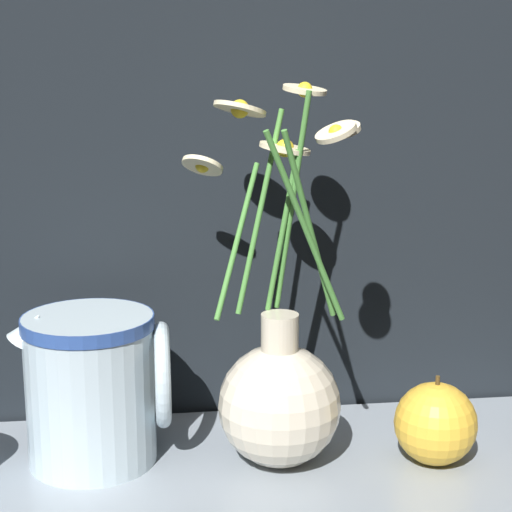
# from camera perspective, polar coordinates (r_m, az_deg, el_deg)

# --- Properties ---
(ground_plane) EXTENTS (6.00, 6.00, 0.00)m
(ground_plane) POSITION_cam_1_polar(r_m,az_deg,el_deg) (0.79, -0.79, -15.35)
(ground_plane) COLOR black
(shelf) EXTENTS (0.78, 0.30, 0.01)m
(shelf) POSITION_cam_1_polar(r_m,az_deg,el_deg) (0.79, -0.80, -14.96)
(shelf) COLOR gray
(shelf) RESTS_ON ground_plane
(vase_with_flowers) EXTENTS (0.15, 0.17, 0.34)m
(vase_with_flowers) POSITION_cam_1_polar(r_m,az_deg,el_deg) (0.79, 1.56, -8.98)
(vase_with_flowers) COLOR beige
(vase_with_flowers) RESTS_ON shelf
(ceramic_pitcher) EXTENTS (0.14, 0.12, 0.15)m
(ceramic_pitcher) POSITION_cam_1_polar(r_m,az_deg,el_deg) (0.80, -10.75, -8.27)
(ceramic_pitcher) COLOR silver
(ceramic_pitcher) RESTS_ON shelf
(orange_fruit) EXTENTS (0.08, 0.08, 0.08)m
(orange_fruit) POSITION_cam_1_polar(r_m,az_deg,el_deg) (0.81, 11.88, -10.87)
(orange_fruit) COLOR gold
(orange_fruit) RESTS_ON shelf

